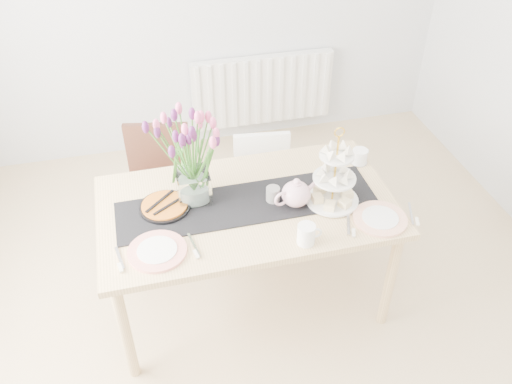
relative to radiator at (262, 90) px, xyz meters
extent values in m
plane|color=tan|center=(-0.50, -2.19, -0.45)|extent=(4.50, 4.50, 0.00)
cube|color=white|center=(0.00, 0.00, 0.00)|extent=(1.20, 0.08, 0.60)
cube|color=tan|center=(-0.55, -1.78, 0.28)|extent=(1.60, 0.90, 0.04)
cylinder|color=tan|center=(-1.28, -2.16, -0.09)|extent=(0.06, 0.06, 0.71)
cylinder|color=tan|center=(0.18, -2.16, -0.09)|extent=(0.06, 0.06, 0.71)
cylinder|color=tan|center=(-1.28, -1.40, -0.09)|extent=(0.06, 0.06, 0.71)
cylinder|color=tan|center=(0.18, -1.40, -0.09)|extent=(0.06, 0.06, 0.71)
cube|color=#361A13|center=(-1.00, -1.16, -0.03)|extent=(0.49, 0.49, 0.04)
cube|color=#361A13|center=(-0.96, -0.97, 0.19)|extent=(0.41, 0.12, 0.39)
cylinder|color=#361A13|center=(-1.21, -1.30, -0.25)|extent=(0.04, 0.04, 0.40)
cylinder|color=#361A13|center=(-0.86, -1.37, -0.25)|extent=(0.04, 0.04, 0.40)
cylinder|color=#361A13|center=(-1.14, -0.95, -0.25)|extent=(0.04, 0.04, 0.40)
cylinder|color=#361A13|center=(-0.78, -1.02, -0.25)|extent=(0.04, 0.04, 0.40)
cube|color=white|center=(-0.32, -1.29, -0.07)|extent=(0.41, 0.41, 0.04)
cube|color=white|center=(-0.30, -1.12, 0.12)|extent=(0.37, 0.09, 0.35)
cylinder|color=white|center=(-0.52, -1.44, -0.27)|extent=(0.04, 0.04, 0.36)
cylinder|color=white|center=(-0.16, -1.49, -0.27)|extent=(0.04, 0.04, 0.36)
cylinder|color=white|center=(-0.47, -1.08, -0.27)|extent=(0.04, 0.04, 0.36)
cylinder|color=white|center=(-0.12, -1.13, -0.27)|extent=(0.04, 0.04, 0.36)
cube|color=black|center=(-0.55, -1.78, 0.30)|extent=(1.40, 0.35, 0.01)
cube|color=silver|center=(-0.82, -1.67, 0.39)|extent=(0.18, 0.18, 0.18)
cylinder|color=gold|center=(-0.10, -1.87, 0.51)|extent=(0.01, 0.01, 0.42)
cylinder|color=white|center=(-0.10, -1.87, 0.31)|extent=(0.29, 0.29, 0.01)
cylinder|color=white|center=(-0.10, -1.87, 0.46)|extent=(0.23, 0.23, 0.01)
cylinder|color=white|center=(-0.10, -1.87, 0.61)|extent=(0.18, 0.18, 0.01)
cylinder|color=white|center=(0.18, -1.57, 0.35)|extent=(0.12, 0.12, 0.09)
cylinder|color=black|center=(-0.99, -1.72, 0.31)|extent=(0.27, 0.27, 0.02)
cylinder|color=#C3781B|center=(-0.99, -1.72, 0.33)|extent=(0.24, 0.24, 0.01)
cylinder|color=slate|center=(-0.41, -1.79, 0.34)|extent=(0.11, 0.11, 0.09)
cylinder|color=white|center=(-0.34, -2.14, 0.35)|extent=(0.10, 0.10, 0.11)
cylinder|color=silver|center=(-1.06, -2.03, 0.31)|extent=(0.34, 0.34, 0.02)
cylinder|color=white|center=(0.09, -2.08, 0.31)|extent=(0.36, 0.36, 0.01)
camera|label=1|loc=(-1.05, -3.98, 2.18)|focal=38.00mm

